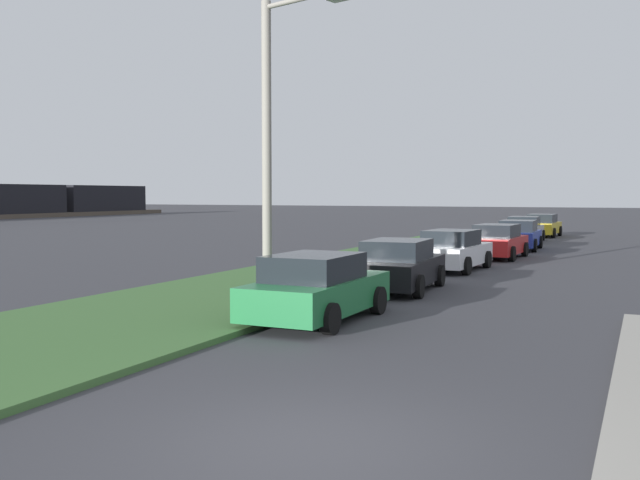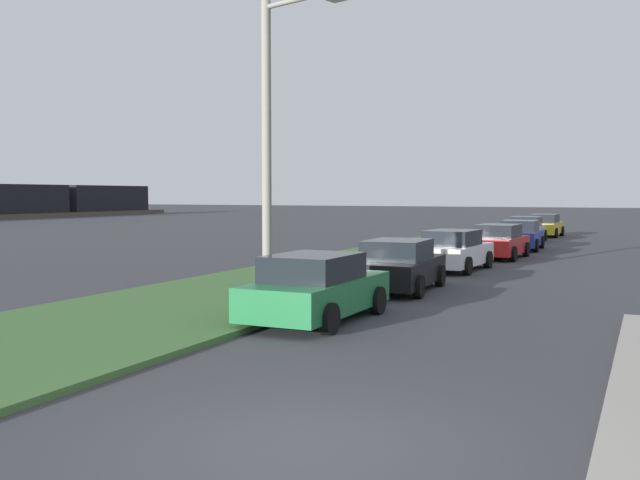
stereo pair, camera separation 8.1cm
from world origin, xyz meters
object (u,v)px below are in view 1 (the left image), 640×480
parked_car_black (399,266)px  streetlight (277,128)px  parked_car_yellow (542,226)px  parked_car_green (317,288)px  parked_car_red (497,242)px  parked_car_silver (524,229)px  parked_car_blue (519,235)px  parked_car_white (452,251)px

parked_car_black → streetlight: (-3.83, 1.88, 3.67)m
parked_car_yellow → streetlight: (-32.70, 2.11, 3.67)m
parked_car_yellow → streetlight: streetlight is taller
parked_car_green → parked_car_red: bearing=-1.9°
parked_car_silver → parked_car_blue: bearing=-175.7°
parked_car_red → parked_car_blue: bearing=1.7°
parked_car_black → parked_car_white: size_ratio=1.00×
parked_car_green → parked_car_blue: size_ratio=0.99×
parked_car_black → parked_car_silver: bearing=-3.1°
parked_car_red → streetlight: streetlight is taller
parked_car_blue → parked_car_green: bearing=176.3°
parked_car_green → parked_car_yellow: (34.28, -0.29, 0.00)m
parked_car_green → parked_car_black: size_ratio=0.98×
parked_car_white → parked_car_yellow: (22.81, -0.19, 0.00)m
parked_car_silver → parked_car_green: bearing=178.1°
parked_car_silver → streetlight: size_ratio=0.58×
parked_car_white → parked_car_red: size_ratio=1.01×
parked_car_black → parked_car_silver: (23.24, 0.06, 0.00)m
parked_car_white → parked_car_blue: size_ratio=1.01×
parked_car_black → parked_car_green: bearing=176.0°
parked_car_white → parked_car_yellow: 22.81m
parked_car_white → parked_car_red: same height
parked_car_green → parked_car_white: size_ratio=0.98×
parked_car_white → parked_car_red: 5.66m
streetlight → parked_car_yellow: bearing=-3.7°
parked_car_white → parked_car_blue: (10.89, -0.59, 0.00)m
parked_car_green → parked_car_white: 11.47m
parked_car_black → parked_car_silver: 23.24m
parked_car_black → parked_car_white: (6.05, -0.04, 0.00)m
parked_car_green → parked_car_black: 5.42m
streetlight → parked_car_green: bearing=-131.1°
parked_car_green → parked_car_blue: (22.36, -0.69, 0.00)m
parked_car_green → parked_car_silver: bearing=0.3°
parked_car_blue → streetlight: (-20.78, 2.51, 3.67)m
parked_car_white → parked_car_yellow: same height
streetlight → parked_car_silver: bearing=-3.9°
parked_car_yellow → streetlight: bearing=178.3°
parked_car_red → streetlight: 16.14m
parked_car_white → streetlight: bearing=172.1°
parked_car_blue → streetlight: streetlight is taller
parked_car_red → parked_car_yellow: 17.18m
parked_car_black → parked_car_yellow: size_ratio=1.01×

